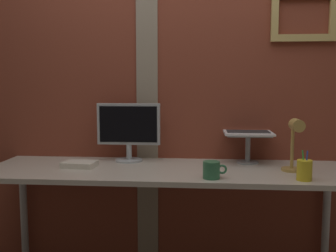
{
  "coord_description": "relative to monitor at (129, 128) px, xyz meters",
  "views": [
    {
      "loc": [
        0.16,
        -2.24,
        1.28
      ],
      "look_at": [
        -0.05,
        0.19,
        1.01
      ],
      "focal_mm": 41.71,
      "sensor_mm": 36.0,
      "label": 1
    }
  ],
  "objects": [
    {
      "name": "pen_cup",
      "position": [
        1.03,
        -0.43,
        -0.17
      ],
      "size": [
        0.08,
        0.08,
        0.16
      ],
      "color": "yellow",
      "rests_on": "desk"
    },
    {
      "name": "coffee_mug",
      "position": [
        0.54,
        -0.43,
        -0.18
      ],
      "size": [
        0.13,
        0.09,
        0.09
      ],
      "color": "#33724C",
      "rests_on": "desk"
    },
    {
      "name": "laptop_stand",
      "position": [
        0.78,
        0.0,
        -0.1
      ],
      "size": [
        0.28,
        0.22,
        0.19
      ],
      "color": "gray",
      "rests_on": "desk"
    },
    {
      "name": "desk_lamp",
      "position": [
        1.02,
        -0.26,
        -0.03
      ],
      "size": [
        0.12,
        0.2,
        0.32
      ],
      "color": "tan",
      "rests_on": "desk"
    },
    {
      "name": "monitor",
      "position": [
        0.0,
        0.0,
        0.0
      ],
      "size": [
        0.42,
        0.18,
        0.39
      ],
      "color": "#ADB2B7",
      "rests_on": "desk"
    },
    {
      "name": "desk",
      "position": [
        0.27,
        -0.2,
        -0.3
      ],
      "size": [
        2.21,
        0.65,
        0.76
      ],
      "color": "beige",
      "rests_on": "ground_plane"
    },
    {
      "name": "brick_wall_back",
      "position": [
        0.32,
        0.18,
        0.36
      ],
      "size": [
        3.34,
        0.16,
        2.7
      ],
      "color": "brown",
      "rests_on": "ground_plane"
    },
    {
      "name": "laptop",
      "position": [
        0.78,
        0.08,
        0.03
      ],
      "size": [
        0.31,
        0.33,
        0.23
      ],
      "color": "white",
      "rests_on": "laptop_stand"
    },
    {
      "name": "paper_clutter_stack",
      "position": [
        -0.27,
        -0.2,
        -0.21
      ],
      "size": [
        0.22,
        0.16,
        0.03
      ],
      "primitive_type": "cube",
      "rotation": [
        0.0,
        0.0,
        -0.12
      ],
      "color": "silver",
      "rests_on": "desk"
    }
  ]
}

